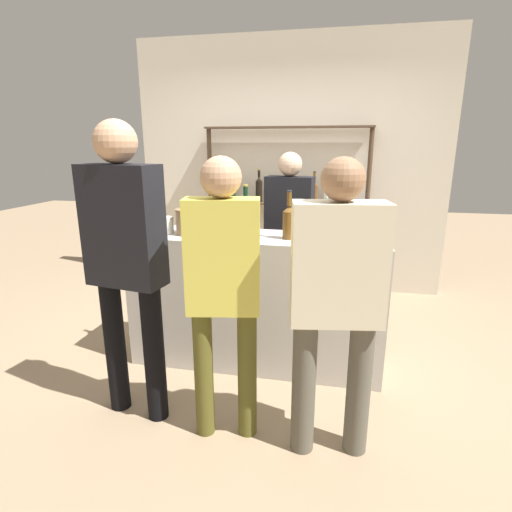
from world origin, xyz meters
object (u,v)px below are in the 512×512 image
Objects in this scene: counter_bottle_3 at (333,219)px; server_behind_counter at (289,227)px; counter_bottle_0 at (150,216)px; customer_left at (125,252)px; cork_jar at (167,225)px; counter_bottle_4 at (325,216)px; ice_bucket at (189,222)px; wine_glass at (326,225)px; customer_right at (336,293)px; customer_center at (223,280)px; counter_bottle_2 at (289,221)px; counter_bottle_1 at (246,216)px.

server_behind_counter reaches higher than counter_bottle_3.
counter_bottle_0 is 0.75m from customer_left.
counter_bottle_3 is 1.22m from cork_jar.
cork_jar is at bearing -170.92° from counter_bottle_4.
customer_left is at bearing -98.36° from ice_bucket.
counter_bottle_4 is 1.80× the size of ice_bucket.
counter_bottle_3 is 2.18× the size of wine_glass.
customer_right is at bearing -84.10° from counter_bottle_4.
customer_center reaches higher than server_behind_counter.
counter_bottle_0 is 1.30m from counter_bottle_4.
customer_left is (-0.11, -0.73, -0.05)m from ice_bucket.
customer_right is (0.35, -0.82, -0.21)m from counter_bottle_2.
customer_center is at bearing -85.14° from counter_bottle_1.
server_behind_counter is at bearing 73.07° from counter_bottle_1.
counter_bottle_2 is 1.73× the size of ice_bucket.
server_behind_counter reaches higher than counter_bottle_0.
server_behind_counter is at bearing -15.87° from customer_center.
cork_jar is 1.16m from server_behind_counter.
counter_bottle_1 is 0.58m from counter_bottle_4.
customer_right is 0.60m from customer_center.
counter_bottle_0 is 0.94× the size of counter_bottle_3.
counter_bottle_2 is at bearing -164.78° from counter_bottle_3.
counter_bottle_4 reaches higher than cork_jar.
customer_right reaches higher than counter_bottle_2.
counter_bottle_2 reaches higher than counter_bottle_0.
counter_bottle_4 is at bearing 35.09° from counter_bottle_2.
customer_right reaches higher than ice_bucket.
counter_bottle_3 is 1.80× the size of ice_bucket.
counter_bottle_0 is 1.35m from counter_bottle_3.
counter_bottle_2 is 0.83m from server_behind_counter.
counter_bottle_2 is at bearing 13.74° from customer_right.
server_behind_counter is at bearing 50.77° from ice_bucket.
cork_jar is at bearing -174.93° from ice_bucket.
counter_bottle_2 is 1.12m from customer_left.
customer_left is (0.06, -0.72, -0.01)m from cork_jar.
counter_bottle_0 is 1.70× the size of ice_bucket.
counter_bottle_4 is at bearing -3.35° from customer_right.
cork_jar is at bearing -37.81° from server_behind_counter.
counter_bottle_4 is 1.42m from customer_left.
counter_bottle_1 is 2.27× the size of wine_glass.
server_behind_counter reaches higher than counter_bottle_4.
customer_left reaches higher than counter_bottle_2.
wine_glass reaches higher than cork_jar.
customer_right is at bearing 22.78° from server_behind_counter.
server_behind_counter is at bearing 112.44° from wine_glass.
counter_bottle_0 is at bearing -176.11° from counter_bottle_3.
counter_bottle_2 is at bearing -40.60° from customer_left.
cork_jar is (-1.17, 0.05, -0.06)m from wine_glass.
wine_glass is at bearing -3.75° from ice_bucket.
server_behind_counter is at bearing 40.34° from counter_bottle_0.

